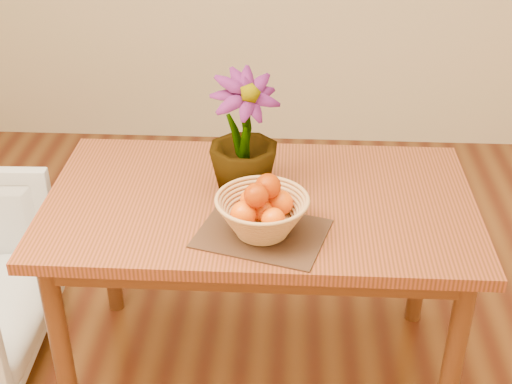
{
  "coord_description": "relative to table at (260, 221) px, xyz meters",
  "views": [
    {
      "loc": [
        0.1,
        -1.68,
        1.96
      ],
      "look_at": [
        -0.0,
        0.16,
        0.85
      ],
      "focal_mm": 50.0,
      "sensor_mm": 36.0,
      "label": 1
    }
  ],
  "objects": [
    {
      "name": "potted_plant",
      "position": [
        -0.05,
        0.05,
        0.29
      ],
      "size": [
        0.31,
        0.31,
        0.41
      ],
      "primitive_type": "imported",
      "rotation": [
        0.0,
        0.0,
        0.49
      ],
      "color": "#1E4915",
      "rests_on": "table"
    },
    {
      "name": "wicker_basket",
      "position": [
        0.02,
        -0.21,
        0.15
      ],
      "size": [
        0.28,
        0.28,
        0.11
      ],
      "color": "tan",
      "rests_on": "placemat"
    },
    {
      "name": "orange_pile",
      "position": [
        0.02,
        -0.21,
        0.21
      ],
      "size": [
        0.18,
        0.18,
        0.14
      ],
      "rotation": [
        0.0,
        0.0,
        -0.03
      ],
      "color": "#FF5A04",
      "rests_on": "wicker_basket"
    },
    {
      "name": "placemat",
      "position": [
        0.02,
        -0.21,
        0.09
      ],
      "size": [
        0.44,
        0.37,
        0.01
      ],
      "primitive_type": "cube",
      "rotation": [
        0.0,
        0.0,
        -0.28
      ],
      "color": "#3A1E15",
      "rests_on": "table"
    },
    {
      "name": "table",
      "position": [
        0.0,
        0.0,
        0.0
      ],
      "size": [
        1.4,
        0.8,
        0.75
      ],
      "color": "brown",
      "rests_on": "floor"
    }
  ]
}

